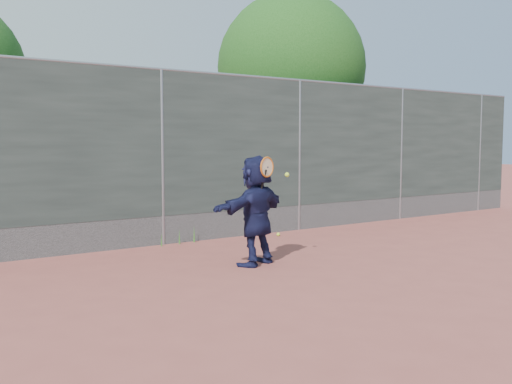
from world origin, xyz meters
TOP-DOWN VIEW (x-y plane):
  - ground at (0.00, 0.00)m, footprint 80.00×80.00m
  - player at (0.40, 1.24)m, footprint 1.54×0.92m
  - ball_ground at (2.17, 3.08)m, footprint 0.07×0.07m
  - fence at (-0.00, 3.50)m, footprint 20.00×0.06m
  - swing_action at (0.49, 1.05)m, footprint 0.60×0.17m
  - tree_right at (4.68, 5.75)m, footprint 3.78×3.60m
  - weed_clump at (0.29, 3.38)m, footprint 0.68×0.07m

SIDE VIEW (x-z plane):
  - ground at x=0.00m, z-range 0.00..0.00m
  - ball_ground at x=2.17m, z-range 0.00..0.07m
  - weed_clump at x=0.29m, z-range -0.02..0.28m
  - player at x=0.40m, z-range 0.00..1.58m
  - swing_action at x=0.49m, z-range 1.13..1.64m
  - fence at x=0.00m, z-range 0.07..3.09m
  - tree_right at x=4.68m, z-range 0.80..6.19m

